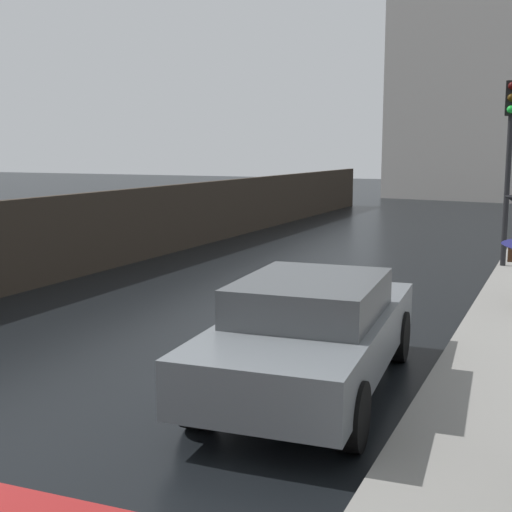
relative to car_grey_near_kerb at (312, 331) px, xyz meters
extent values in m
cube|color=slate|center=(0.00, 0.02, -0.09)|extent=(2.04, 4.48, 0.57)
cube|color=#494D50|center=(0.00, -0.06, 0.41)|extent=(1.65, 2.10, 0.42)
cylinder|color=black|center=(-0.89, 1.39, -0.37)|extent=(0.27, 0.68, 0.66)
cylinder|color=black|center=(0.67, 1.51, -0.37)|extent=(0.27, 0.68, 0.66)
cylinder|color=black|center=(-0.67, -1.48, -0.37)|extent=(0.27, 0.68, 0.66)
cylinder|color=black|center=(0.89, -1.36, -0.37)|extent=(0.27, 0.68, 0.66)
cylinder|color=black|center=(1.34, 9.10, 1.11)|extent=(0.12, 0.12, 3.34)
cube|color=black|center=(1.34, 9.10, 3.15)|extent=(0.26, 0.26, 0.75)
sphere|color=#360503|center=(1.34, 8.92, 3.40)|extent=(0.17, 0.17, 0.17)
sphere|color=#392405|center=(1.34, 8.92, 3.15)|extent=(0.17, 0.17, 0.17)
sphere|color=green|center=(1.34, 8.92, 2.90)|extent=(0.17, 0.17, 0.17)
camera|label=1|loc=(2.55, -7.18, 2.06)|focal=48.02mm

